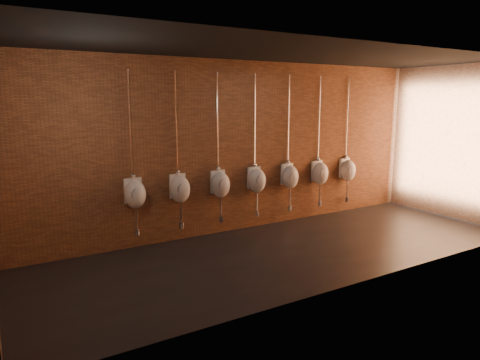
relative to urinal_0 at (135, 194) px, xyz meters
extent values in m
plane|color=black|center=(2.16, -1.37, -0.96)|extent=(8.50, 8.50, 0.00)
cube|color=black|center=(2.16, -1.37, 2.24)|extent=(8.50, 3.00, 0.04)
cube|color=#915835|center=(2.16, 0.13, 0.64)|extent=(8.50, 0.04, 3.20)
cube|color=#915835|center=(2.16, -2.87, 0.64)|extent=(8.50, 0.04, 3.20)
cube|color=#915835|center=(6.41, -1.37, 0.64)|extent=(0.04, 3.00, 3.20)
ellipsoid|color=white|center=(0.00, -0.01, -0.01)|extent=(0.40, 0.35, 0.48)
cube|color=white|center=(0.00, 0.11, 0.03)|extent=(0.31, 0.08, 0.43)
cylinder|color=#959595|center=(0.00, -0.13, 0.01)|extent=(0.21, 0.04, 0.21)
cylinder|color=white|center=(0.00, 0.09, 1.11)|extent=(0.02, 0.02, 1.77)
sphere|color=white|center=(0.00, 0.08, 0.28)|extent=(0.09, 0.09, 0.09)
cylinder|color=white|center=(0.00, 0.09, 1.99)|extent=(0.06, 0.06, 0.01)
cylinder|color=white|center=(0.00, -0.01, -0.40)|extent=(0.03, 0.03, 0.41)
cylinder|color=white|center=(0.00, -0.01, -0.66)|extent=(0.09, 0.09, 0.11)
cylinder|color=white|center=(0.00, 0.07, -0.66)|extent=(0.03, 0.16, 0.03)
ellipsoid|color=white|center=(0.80, -0.01, -0.01)|extent=(0.40, 0.35, 0.48)
cube|color=white|center=(0.80, 0.11, 0.03)|extent=(0.31, 0.08, 0.43)
cylinder|color=#959595|center=(0.80, -0.13, 0.01)|extent=(0.21, 0.04, 0.21)
cylinder|color=white|center=(0.80, 0.09, 1.11)|extent=(0.02, 0.02, 1.77)
sphere|color=white|center=(0.80, 0.08, 0.28)|extent=(0.09, 0.09, 0.09)
cylinder|color=white|center=(0.80, 0.09, 1.99)|extent=(0.06, 0.06, 0.01)
cylinder|color=white|center=(0.80, -0.01, -0.40)|extent=(0.03, 0.03, 0.41)
cylinder|color=white|center=(0.80, -0.01, -0.66)|extent=(0.09, 0.09, 0.11)
cylinder|color=white|center=(0.80, 0.07, -0.66)|extent=(0.03, 0.16, 0.03)
ellipsoid|color=white|center=(1.59, -0.01, -0.01)|extent=(0.40, 0.35, 0.48)
cube|color=white|center=(1.59, 0.11, 0.03)|extent=(0.31, 0.08, 0.43)
cylinder|color=#959595|center=(1.59, -0.13, 0.01)|extent=(0.21, 0.04, 0.21)
cylinder|color=white|center=(1.59, 0.09, 1.11)|extent=(0.02, 0.02, 1.77)
sphere|color=white|center=(1.59, 0.08, 0.28)|extent=(0.09, 0.09, 0.09)
cylinder|color=white|center=(1.59, 0.09, 1.99)|extent=(0.06, 0.06, 0.01)
cylinder|color=white|center=(1.59, -0.01, -0.40)|extent=(0.03, 0.03, 0.41)
cylinder|color=white|center=(1.59, -0.01, -0.66)|extent=(0.09, 0.09, 0.11)
cylinder|color=white|center=(1.59, 0.07, -0.66)|extent=(0.03, 0.16, 0.03)
ellipsoid|color=white|center=(2.39, -0.01, -0.01)|extent=(0.40, 0.35, 0.48)
cube|color=white|center=(2.39, 0.11, 0.03)|extent=(0.31, 0.08, 0.43)
cylinder|color=#959595|center=(2.39, -0.13, 0.01)|extent=(0.21, 0.04, 0.21)
cylinder|color=white|center=(2.39, 0.09, 1.11)|extent=(0.02, 0.02, 1.77)
sphere|color=white|center=(2.39, 0.08, 0.28)|extent=(0.09, 0.09, 0.09)
cylinder|color=white|center=(2.39, 0.09, 1.99)|extent=(0.06, 0.06, 0.01)
cylinder|color=white|center=(2.39, -0.01, -0.40)|extent=(0.03, 0.03, 0.41)
cylinder|color=white|center=(2.39, -0.01, -0.66)|extent=(0.09, 0.09, 0.11)
cylinder|color=white|center=(2.39, 0.07, -0.66)|extent=(0.03, 0.16, 0.03)
ellipsoid|color=white|center=(3.19, -0.01, -0.01)|extent=(0.40, 0.35, 0.48)
cube|color=white|center=(3.19, 0.11, 0.03)|extent=(0.31, 0.08, 0.43)
cylinder|color=#959595|center=(3.19, -0.13, 0.01)|extent=(0.21, 0.04, 0.21)
cylinder|color=white|center=(3.19, 0.09, 1.11)|extent=(0.02, 0.02, 1.77)
sphere|color=white|center=(3.19, 0.08, 0.28)|extent=(0.09, 0.09, 0.09)
cylinder|color=white|center=(3.19, 0.09, 1.99)|extent=(0.06, 0.06, 0.01)
cylinder|color=white|center=(3.19, -0.01, -0.40)|extent=(0.03, 0.03, 0.41)
cylinder|color=white|center=(3.19, -0.01, -0.66)|extent=(0.09, 0.09, 0.11)
cylinder|color=white|center=(3.19, 0.07, -0.66)|extent=(0.03, 0.16, 0.03)
ellipsoid|color=white|center=(3.99, -0.01, -0.01)|extent=(0.40, 0.35, 0.48)
cube|color=white|center=(3.99, 0.11, 0.03)|extent=(0.31, 0.08, 0.43)
cylinder|color=#959595|center=(3.99, -0.13, 0.01)|extent=(0.21, 0.04, 0.21)
cylinder|color=white|center=(3.99, 0.09, 1.11)|extent=(0.02, 0.02, 1.77)
sphere|color=white|center=(3.99, 0.08, 0.28)|extent=(0.09, 0.09, 0.09)
cylinder|color=white|center=(3.99, 0.09, 1.99)|extent=(0.06, 0.06, 0.01)
cylinder|color=white|center=(3.99, -0.01, -0.40)|extent=(0.03, 0.03, 0.41)
cylinder|color=white|center=(3.99, -0.01, -0.66)|extent=(0.09, 0.09, 0.11)
cylinder|color=white|center=(3.99, 0.07, -0.66)|extent=(0.03, 0.16, 0.03)
ellipsoid|color=white|center=(4.78, -0.01, -0.01)|extent=(0.40, 0.35, 0.48)
cube|color=white|center=(4.78, 0.11, 0.03)|extent=(0.31, 0.08, 0.43)
cylinder|color=#959595|center=(4.78, -0.13, 0.01)|extent=(0.21, 0.04, 0.21)
cylinder|color=white|center=(4.78, 0.09, 1.11)|extent=(0.02, 0.02, 1.77)
sphere|color=white|center=(4.78, 0.08, 0.28)|extent=(0.09, 0.09, 0.09)
cylinder|color=white|center=(4.78, 0.09, 1.99)|extent=(0.06, 0.06, 0.01)
cylinder|color=white|center=(4.78, -0.01, -0.40)|extent=(0.03, 0.03, 0.41)
cylinder|color=white|center=(4.78, -0.01, -0.66)|extent=(0.09, 0.09, 0.11)
cylinder|color=white|center=(4.78, 0.07, -0.66)|extent=(0.03, 0.16, 0.03)
camera|label=1|loc=(-2.01, -6.80, 1.52)|focal=32.00mm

